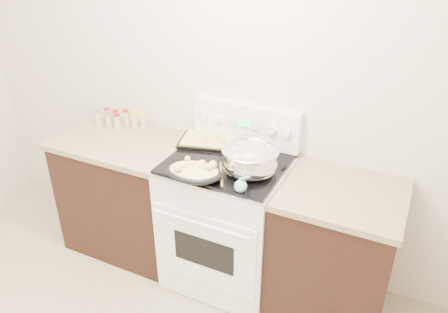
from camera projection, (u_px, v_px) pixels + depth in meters
The scene contains 9 objects.
counter_left at pixel (130, 193), 3.34m from camera, with size 0.93×0.67×0.92m.
counter_right at pixel (333, 252), 2.74m from camera, with size 0.73×0.67×0.92m.
kitchen_range at pixel (227, 218), 3.00m from camera, with size 0.78×0.73×1.22m.
mixing_bowl at pixel (250, 160), 2.62m from camera, with size 0.37×0.37×0.20m.
roasting_pan at pixel (194, 171), 2.57m from camera, with size 0.37×0.28×0.11m.
baking_sheet at pixel (209, 141), 3.00m from camera, with size 0.45×0.37×0.06m.
wooden_spoon at pixel (212, 177), 2.58m from camera, with size 0.14×0.25×0.04m.
blue_ladle at pixel (243, 185), 2.47m from camera, with size 0.12×0.25×0.09m.
spice_jars at pixel (119, 119), 3.28m from camera, with size 0.38×0.15×0.13m.
Camera 1 is at (1.39, -0.78, 2.28)m, focal length 35.00 mm.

